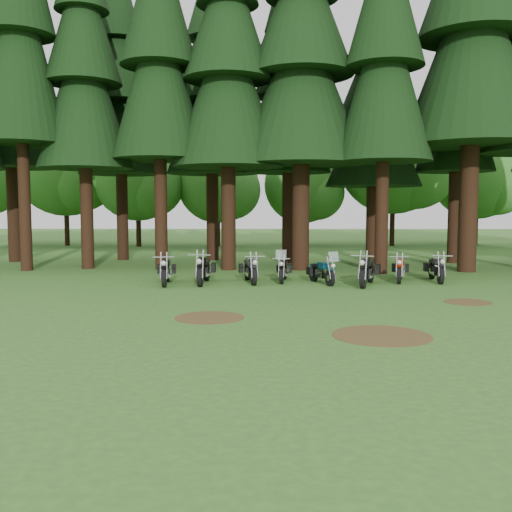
# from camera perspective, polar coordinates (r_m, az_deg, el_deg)

# --- Properties ---
(ground) EXTENTS (120.00, 120.00, 0.00)m
(ground) POSITION_cam_1_polar(r_m,az_deg,el_deg) (16.73, 6.30, -4.87)
(ground) COLOR #346526
(ground) RESTS_ON ground
(pine_front_2) EXTENTS (4.32, 4.32, 16.22)m
(pine_front_2) POSITION_cam_1_polar(r_m,az_deg,el_deg) (28.33, -16.93, 18.73)
(pine_front_2) COLOR #311B10
(pine_front_2) RESTS_ON ground
(pine_front_3) EXTENTS (4.32, 4.32, 17.57)m
(pine_front_3) POSITION_cam_1_polar(r_m,az_deg,el_deg) (27.45, -9.73, 21.08)
(pine_front_3) COLOR #311B10
(pine_front_3) RESTS_ON ground
(pine_front_4) EXTENTS (4.95, 4.95, 16.33)m
(pine_front_4) POSITION_cam_1_polar(r_m,az_deg,el_deg) (26.79, -2.85, 19.90)
(pine_front_4) COLOR #311B10
(pine_front_4) RESTS_ON ground
(pine_front_5) EXTENTS (5.81, 5.81, 16.72)m
(pine_front_5) POSITION_cam_1_polar(r_m,az_deg,el_deg) (26.89, 4.61, 20.34)
(pine_front_5) COLOR #311B10
(pine_front_5) RESTS_ON ground
(pine_front_6) EXTENTS (4.15, 4.15, 16.75)m
(pine_front_6) POSITION_cam_1_polar(r_m,az_deg,el_deg) (25.98, 12.79, 20.85)
(pine_front_6) COLOR #311B10
(pine_front_6) RESTS_ON ground
(pine_front_7) EXTENTS (5.98, 5.98, 19.41)m
(pine_front_7) POSITION_cam_1_polar(r_m,az_deg,el_deg) (28.14, 21.03, 22.77)
(pine_front_7) COLOR #311B10
(pine_front_7) RESTS_ON ground
(pine_back_0) EXTENTS (5.00, 5.00, 17.21)m
(pine_back_0) POSITION_cam_1_polar(r_m,az_deg,el_deg) (33.27, -23.52, 17.46)
(pine_back_0) COLOR #311B10
(pine_back_0) RESTS_ON ground
(pine_back_1) EXTENTS (4.52, 4.52, 16.22)m
(pine_back_1) POSITION_cam_1_polar(r_m,az_deg,el_deg) (32.44, -13.48, 16.99)
(pine_back_1) COLOR #311B10
(pine_back_1) RESTS_ON ground
(pine_back_2) EXTENTS (4.85, 4.85, 16.30)m
(pine_back_2) POSITION_cam_1_polar(r_m,az_deg,el_deg) (31.71, -4.46, 17.48)
(pine_back_2) COLOR #311B10
(pine_back_2) RESTS_ON ground
(pine_back_3) EXTENTS (4.35, 4.35, 16.20)m
(pine_back_3) POSITION_cam_1_polar(r_m,az_deg,el_deg) (30.18, 3.27, 18.02)
(pine_back_3) COLOR #311B10
(pine_back_3) RESTS_ON ground
(pine_back_4) EXTENTS (4.94, 4.94, 13.78)m
(pine_back_4) POSITION_cam_1_polar(r_m,az_deg,el_deg) (30.68, 11.77, 14.95)
(pine_back_4) COLOR #311B10
(pine_back_4) RESTS_ON ground
(pine_back_5) EXTENTS (3.94, 3.94, 16.33)m
(pine_back_5) POSITION_cam_1_polar(r_m,az_deg,el_deg) (31.61, 19.50, 17.29)
(pine_back_5) COLOR #311B10
(pine_back_5) RESTS_ON ground
(decid_1) EXTENTS (7.91, 7.69, 9.88)m
(decid_1) POSITION_cam_1_polar(r_m,az_deg,el_deg) (44.67, -18.21, 8.48)
(decid_1) COLOR #311B10
(decid_1) RESTS_ON ground
(decid_2) EXTENTS (6.72, 6.53, 8.40)m
(decid_2) POSITION_cam_1_polar(r_m,az_deg,el_deg) (42.18, -11.40, 7.66)
(decid_2) COLOR #311B10
(decid_2) RESTS_ON ground
(decid_3) EXTENTS (6.12, 5.95, 7.65)m
(decid_3) POSITION_cam_1_polar(r_m,az_deg,el_deg) (41.70, -3.52, 7.17)
(decid_3) COLOR #311B10
(decid_3) RESTS_ON ground
(decid_4) EXTENTS (5.93, 5.76, 7.41)m
(decid_4) POSITION_cam_1_polar(r_m,az_deg,el_deg) (42.89, 5.08, 6.90)
(decid_4) COLOR #311B10
(decid_4) RESTS_ON ground
(decid_5) EXTENTS (8.45, 8.21, 10.56)m
(decid_5) POSITION_cam_1_polar(r_m,az_deg,el_deg) (43.41, 14.15, 9.21)
(decid_5) COLOR #311B10
(decid_5) RESTS_ON ground
(decid_6) EXTENTS (7.06, 6.86, 8.82)m
(decid_6) POSITION_cam_1_polar(r_m,az_deg,el_deg) (46.50, 21.70, 7.45)
(decid_6) COLOR #311B10
(decid_6) RESTS_ON ground
(dirt_patch_0) EXTENTS (1.80, 1.80, 0.01)m
(dirt_patch_0) POSITION_cam_1_polar(r_m,az_deg,el_deg) (14.75, -4.69, -6.15)
(dirt_patch_0) COLOR #4C3D1E
(dirt_patch_0) RESTS_ON ground
(dirt_patch_1) EXTENTS (1.40, 1.40, 0.01)m
(dirt_patch_1) POSITION_cam_1_polar(r_m,az_deg,el_deg) (18.20, 20.43, -4.34)
(dirt_patch_1) COLOR #4C3D1E
(dirt_patch_1) RESTS_ON ground
(dirt_patch_2) EXTENTS (2.20, 2.20, 0.01)m
(dirt_patch_2) POSITION_cam_1_polar(r_m,az_deg,el_deg) (12.99, 12.44, -7.76)
(dirt_patch_2) COLOR #4C3D1E
(dirt_patch_2) RESTS_ON ground
(motorcycle_0) EXTENTS (0.42, 2.31, 0.94)m
(motorcycle_0) POSITION_cam_1_polar(r_m,az_deg,el_deg) (21.26, -9.03, -1.53)
(motorcycle_0) COLOR black
(motorcycle_0) RESTS_ON ground
(motorcycle_1) EXTENTS (0.37, 2.44, 0.99)m
(motorcycle_1) POSITION_cam_1_polar(r_m,az_deg,el_deg) (21.28, -5.26, -1.41)
(motorcycle_1) COLOR black
(motorcycle_1) RESTS_ON ground
(motorcycle_2) EXTENTS (0.54, 2.25, 0.92)m
(motorcycle_2) POSITION_cam_1_polar(r_m,az_deg,el_deg) (21.44, -0.57, -1.44)
(motorcycle_2) COLOR black
(motorcycle_2) RESTS_ON ground
(motorcycle_3) EXTENTS (0.51, 2.06, 1.30)m
(motorcycle_3) POSITION_cam_1_polar(r_m,az_deg,el_deg) (21.76, 2.74, -1.45)
(motorcycle_3) COLOR black
(motorcycle_3) RESTS_ON ground
(motorcycle_4) EXTENTS (0.92, 1.97, 1.27)m
(motorcycle_4) POSITION_cam_1_polar(r_m,az_deg,el_deg) (21.27, 6.58, -1.64)
(motorcycle_4) COLOR black
(motorcycle_4) RESTS_ON ground
(motorcycle_5) EXTENTS (0.95, 2.35, 0.99)m
(motorcycle_5) POSITION_cam_1_polar(r_m,az_deg,el_deg) (21.08, 11.05, -1.53)
(motorcycle_5) COLOR black
(motorcycle_5) RESTS_ON ground
(motorcycle_6) EXTENTS (0.69, 2.12, 0.88)m
(motorcycle_6) POSITION_cam_1_polar(r_m,az_deg,el_deg) (22.47, 14.19, -1.35)
(motorcycle_6) COLOR black
(motorcycle_6) RESTS_ON ground
(motorcycle_7) EXTENTS (0.40, 2.25, 0.91)m
(motorcycle_7) POSITION_cam_1_polar(r_m,az_deg,el_deg) (22.84, 17.56, -1.29)
(motorcycle_7) COLOR black
(motorcycle_7) RESTS_ON ground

